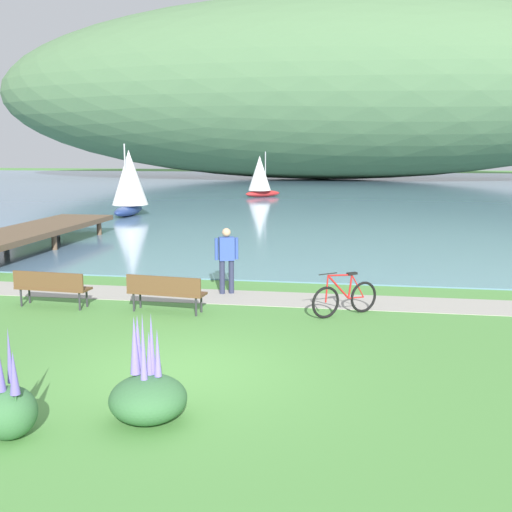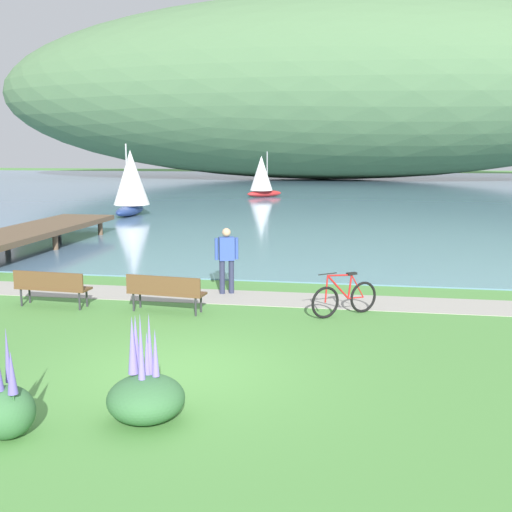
{
  "view_description": "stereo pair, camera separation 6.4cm",
  "coord_description": "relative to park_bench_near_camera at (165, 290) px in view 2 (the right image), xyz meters",
  "views": [
    {
      "loc": [
        2.83,
        -9.5,
        3.7
      ],
      "look_at": [
        0.34,
        5.72,
        1.0
      ],
      "focal_mm": 43.14,
      "sensor_mm": 36.0,
      "label": 1
    },
    {
      "loc": [
        2.89,
        -9.49,
        3.7
      ],
      "look_at": [
        0.34,
        5.72,
        1.0
      ],
      "focal_mm": 43.14,
      "sensor_mm": 36.0,
      "label": 2
    }
  ],
  "objects": [
    {
      "name": "ground_plane",
      "position": [
        1.4,
        -3.6,
        -0.52
      ],
      "size": [
        200.0,
        200.0,
        0.0
      ],
      "primitive_type": "plane",
      "color": "#518E42"
    },
    {
      "name": "bay_water",
      "position": [
        1.4,
        43.61,
        -0.5
      ],
      "size": [
        180.0,
        80.0,
        0.04
      ],
      "primitive_type": "cube",
      "color": "#5B7F9E",
      "rests_on": "ground"
    },
    {
      "name": "distant_hillside",
      "position": [
        -0.16,
        62.13,
        10.06
      ],
      "size": [
        81.14,
        28.0,
        21.08
      ],
      "primitive_type": "ellipsoid",
      "color": "#4C7047",
      "rests_on": "bay_water"
    },
    {
      "name": "shoreline_path",
      "position": [
        1.4,
        1.68,
        -0.52
      ],
      "size": [
        60.0,
        1.5,
        0.01
      ],
      "primitive_type": "cube",
      "color": "#A39E93",
      "rests_on": "ground"
    },
    {
      "name": "park_bench_near_camera",
      "position": [
        0.0,
        0.0,
        0.0
      ],
      "size": [
        1.84,
        0.68,
        0.88
      ],
      "color": "brown",
      "rests_on": "ground"
    },
    {
      "name": "park_bench_further_along",
      "position": [
        -2.8,
        0.02,
        0.0
      ],
      "size": [
        1.83,
        0.61,
        0.88
      ],
      "color": "brown",
      "rests_on": "ground"
    },
    {
      "name": "bicycle_leaning_near_bench",
      "position": [
        4.03,
        0.44,
        -0.12
      ],
      "size": [
        1.43,
        1.14,
        1.01
      ],
      "color": "black",
      "rests_on": "ground"
    },
    {
      "name": "person_at_shoreline",
      "position": [
        0.98,
        2.05,
        0.46
      ],
      "size": [
        0.58,
        0.34,
        1.71
      ],
      "color": "#282D47",
      "rests_on": "ground"
    },
    {
      "name": "echium_bush_beside_closest",
      "position": [
        1.47,
        -5.47,
        -0.15
      ],
      "size": [
        1.07,
        1.07,
        1.55
      ],
      "color": "#386B3D",
      "rests_on": "ground"
    },
    {
      "name": "echium_bush_mid_cluster",
      "position": [
        -0.12,
        -6.26,
        -0.13
      ],
      "size": [
        0.72,
        0.72,
        1.41
      ],
      "color": "#386B3D",
      "rests_on": "ground"
    },
    {
      "name": "sailboat_nearest_to_shore",
      "position": [
        -8.17,
        19.36,
        1.36
      ],
      "size": [
        2.01,
        3.35,
        3.91
      ],
      "color": "navy",
      "rests_on": "bay_water"
    },
    {
      "name": "sailboat_mid_bay",
      "position": [
        -3.06,
        33.33,
        1.13
      ],
      "size": [
        2.83,
        2.58,
        3.42
      ],
      "color": "#B22323",
      "rests_on": "bay_water"
    },
    {
      "name": "pier_dock",
      "position": [
        -7.6,
        7.61,
        0.17
      ],
      "size": [
        2.4,
        10.0,
        0.8
      ],
      "color": "brown",
      "rests_on": "ground"
    }
  ]
}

